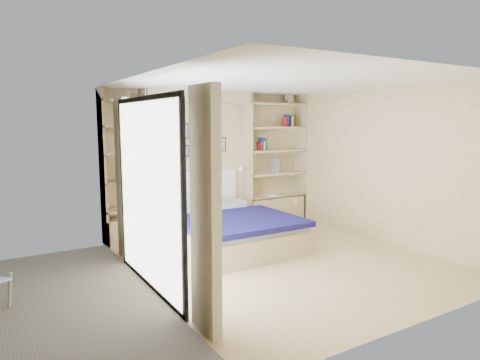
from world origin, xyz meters
TOP-DOWN VIEW (x-y plane):
  - ground at (0.00, 0.00)m, footprint 4.50×4.50m
  - room_shell at (-0.39, 1.52)m, footprint 4.50×4.50m
  - bed at (-0.36, 1.00)m, footprint 1.76×2.34m
  - photo_gallery at (-0.45, 2.22)m, footprint 1.48×0.02m
  - reading_lamps at (-0.30, 2.00)m, footprint 1.92×0.12m
  - shelf_decor at (1.10, 2.07)m, footprint 3.48×0.23m

SIDE VIEW (x-z plane):
  - ground at x=0.00m, z-range 0.00..0.00m
  - bed at x=-0.36m, z-range -0.26..0.81m
  - room_shell at x=-0.39m, z-range -1.17..3.33m
  - reading_lamps at x=-0.30m, z-range 1.03..1.17m
  - photo_gallery at x=-0.45m, z-range 1.19..2.01m
  - shelf_decor at x=1.10m, z-range 0.69..2.72m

